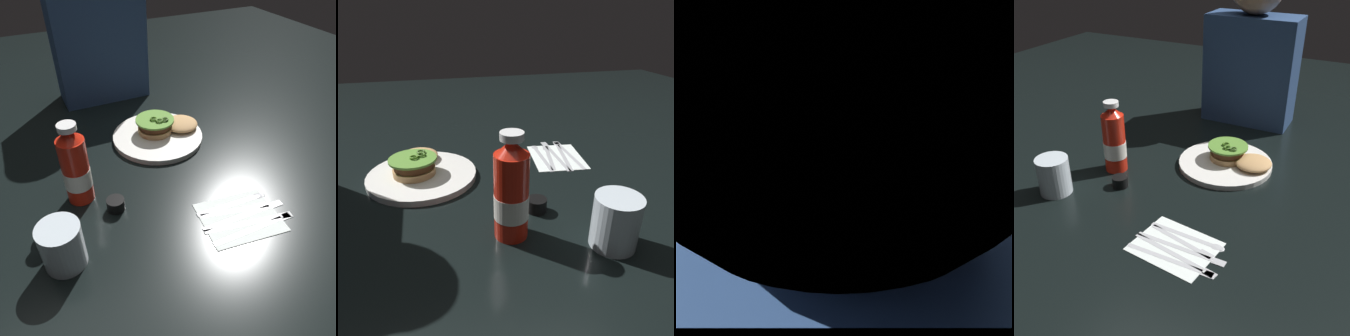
% 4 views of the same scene
% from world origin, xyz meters
% --- Properties ---
extents(ground_plane, '(3.00, 3.00, 0.00)m').
position_xyz_m(ground_plane, '(0.00, 0.00, 0.00)').
color(ground_plane, black).
extents(dinner_plate, '(0.28, 0.28, 0.02)m').
position_xyz_m(dinner_plate, '(0.11, 0.15, 0.01)').
color(dinner_plate, white).
rests_on(dinner_plate, ground_plane).
extents(burger_sandwich, '(0.20, 0.13, 0.05)m').
position_xyz_m(burger_sandwich, '(0.15, 0.16, 0.04)').
color(burger_sandwich, tan).
rests_on(burger_sandwich, dinner_plate).
extents(ketchup_bottle, '(0.07, 0.07, 0.22)m').
position_xyz_m(ketchup_bottle, '(-0.17, -0.02, 0.09)').
color(ketchup_bottle, red).
rests_on(ketchup_bottle, ground_plane).
extents(water_glass, '(0.09, 0.09, 0.10)m').
position_xyz_m(water_glass, '(-0.25, -0.20, 0.05)').
color(water_glass, silver).
rests_on(water_glass, ground_plane).
extents(condiment_cup, '(0.04, 0.04, 0.03)m').
position_xyz_m(condiment_cup, '(-0.11, -0.09, 0.02)').
color(condiment_cup, black).
rests_on(condiment_cup, ground_plane).
extents(napkin, '(0.20, 0.17, 0.00)m').
position_xyz_m(napkin, '(0.15, -0.25, 0.00)').
color(napkin, white).
rests_on(napkin, ground_plane).
extents(table_knife, '(0.21, 0.02, 0.00)m').
position_xyz_m(table_knife, '(0.17, -0.29, 0.00)').
color(table_knife, silver).
rests_on(table_knife, napkin).
extents(butter_knife, '(0.22, 0.06, 0.00)m').
position_xyz_m(butter_knife, '(0.18, -0.28, 0.00)').
color(butter_knife, silver).
rests_on(butter_knife, napkin).
extents(steak_knife, '(0.22, 0.02, 0.00)m').
position_xyz_m(steak_knife, '(0.18, -0.25, 0.00)').
color(steak_knife, silver).
rests_on(steak_knife, napkin).
extents(fork_utensil, '(0.18, 0.06, 0.00)m').
position_xyz_m(fork_utensil, '(0.17, -0.23, 0.00)').
color(fork_utensil, silver).
rests_on(fork_utensil, napkin).
extents(spoon_utensil, '(0.19, 0.03, 0.00)m').
position_xyz_m(spoon_utensil, '(0.19, -0.21, 0.00)').
color(spoon_utensil, silver).
rests_on(spoon_utensil, napkin).
extents(diner_person, '(0.32, 0.18, 0.56)m').
position_xyz_m(diner_person, '(0.05, 0.52, 0.26)').
color(diner_person, navy).
rests_on(diner_person, ground_plane).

